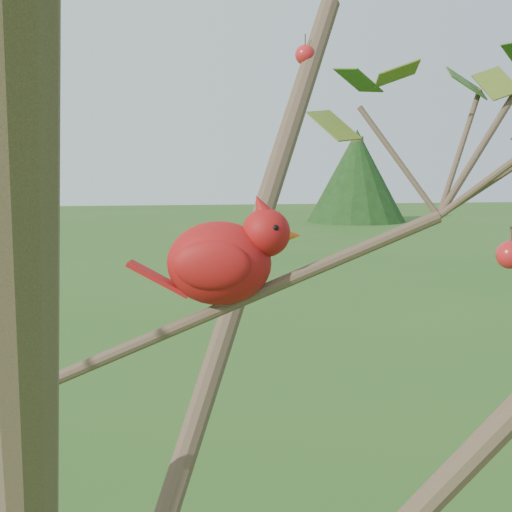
# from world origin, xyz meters

# --- Properties ---
(crabapple_tree) EXTENTS (2.35, 2.05, 2.95)m
(crabapple_tree) POSITION_xyz_m (0.03, -0.02, 2.12)
(crabapple_tree) COLOR #443224
(crabapple_tree) RESTS_ON ground
(cardinal) EXTENTS (0.24, 0.14, 0.16)m
(cardinal) POSITION_xyz_m (0.26, 0.07, 2.14)
(cardinal) COLOR #A40E15
(cardinal) RESTS_ON ground
(distant_trees) EXTENTS (42.16, 10.93, 3.45)m
(distant_trees) POSITION_xyz_m (0.28, 23.98, 1.46)
(distant_trees) COLOR #443224
(distant_trees) RESTS_ON ground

